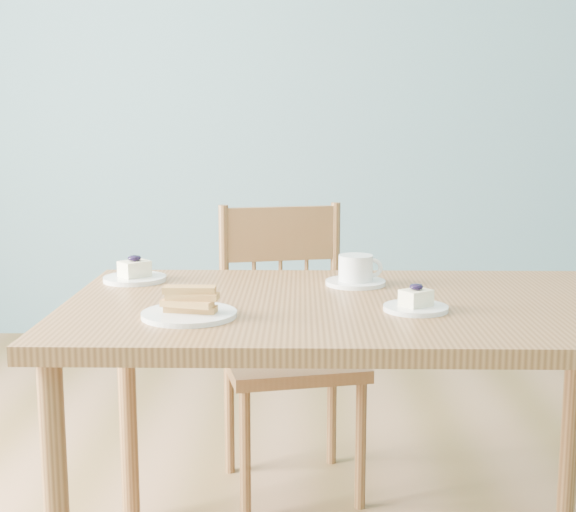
{
  "coord_description": "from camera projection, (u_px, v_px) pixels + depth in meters",
  "views": [
    {
      "loc": [
        0.07,
        -1.55,
        1.1
      ],
      "look_at": [
        0.05,
        0.25,
        0.8
      ],
      "focal_mm": 50.0,
      "sensor_mm": 36.0,
      "label": 1
    }
  ],
  "objects": [
    {
      "name": "coffee_cup",
      "position": [
        356.0,
        272.0,
        1.97
      ],
      "size": [
        0.15,
        0.15,
        0.07
      ],
      "rotation": [
        0.0,
        0.0,
        0.02
      ],
      "color": "white",
      "rests_on": "dining_table"
    },
    {
      "name": "dining_table",
      "position": [
        359.0,
        332.0,
        1.8
      ],
      "size": [
        1.31,
        0.75,
        0.7
      ],
      "rotation": [
        0.0,
        0.0,
        -0.0
      ],
      "color": "brown",
      "rests_on": "ground"
    },
    {
      "name": "cheesecake_plate_far",
      "position": [
        135.0,
        274.0,
        2.01
      ],
      "size": [
        0.16,
        0.16,
        0.07
      ],
      "rotation": [
        0.0,
        0.0,
        0.74
      ],
      "color": "white",
      "rests_on": "dining_table"
    },
    {
      "name": "cheesecake_plate_near",
      "position": [
        416.0,
        304.0,
        1.7
      ],
      "size": [
        0.14,
        0.14,
        0.06
      ],
      "rotation": [
        0.0,
        0.0,
        0.63
      ],
      "color": "white",
      "rests_on": "dining_table"
    },
    {
      "name": "dining_chair",
      "position": [
        289.0,
        347.0,
        2.39
      ],
      "size": [
        0.46,
        0.45,
        0.85
      ],
      "rotation": [
        0.0,
        0.0,
        0.23
      ],
      "color": "brown",
      "rests_on": "ground"
    },
    {
      "name": "biscotti_plate",
      "position": [
        189.0,
        308.0,
        1.65
      ],
      "size": [
        0.2,
        0.2,
        0.06
      ],
      "rotation": [
        0.0,
        0.0,
        -0.11
      ],
      "color": "white",
      "rests_on": "dining_table"
    }
  ]
}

